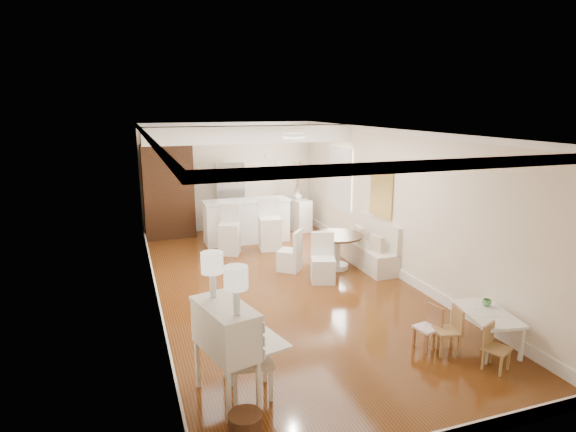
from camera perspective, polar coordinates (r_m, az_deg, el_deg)
room at (r=8.66m, az=-0.94°, el=4.72°), size 9.00×9.04×2.82m
secretary_bureau at (r=5.55m, az=-7.35°, el=-15.80°), size 1.09×1.10×1.14m
gustavian_armchair at (r=5.69m, az=-4.49°, el=-16.43°), size 0.57×0.57×0.89m
wicker_basket at (r=5.12m, az=-5.07°, el=-23.89°), size 0.37×0.37×0.34m
kids_table at (r=7.27m, az=22.35°, el=-12.29°), size 0.76×1.07×0.49m
kids_chair_a at (r=6.89m, az=18.34°, el=-12.71°), size 0.37×0.37×0.64m
kids_chair_b at (r=6.93m, az=16.17°, el=-12.55°), size 0.34×0.34×0.60m
kids_chair_c at (r=6.70m, az=23.53°, el=-14.17°), size 0.38×0.38×0.59m
banquette at (r=9.90m, az=9.57°, el=-3.23°), size 0.52×1.60×0.98m
dining_table at (r=9.75m, az=5.80°, el=-4.22°), size 1.36×1.36×0.70m
slip_chair_near at (r=8.98m, az=4.18°, el=-5.02°), size 0.55×0.56×0.91m
slip_chair_far at (r=9.56m, az=0.17°, el=-4.10°), size 0.57×0.57×0.83m
breakfast_counter at (r=11.58m, az=-4.92°, el=-0.58°), size 2.05×0.65×1.03m
bar_stool_left at (r=10.66m, az=-6.97°, el=-1.64°), size 0.57×0.57×1.10m
bar_stool_right at (r=10.91m, az=-2.17°, el=-1.00°), size 0.54×0.54×1.18m
pantry_cabinet at (r=12.22m, az=-14.00°, el=2.84°), size 1.20×0.60×2.30m
fridge at (r=12.54m, az=-5.26°, el=2.27°), size 0.75×0.65×1.80m
sideboard at (r=12.68m, az=1.16°, el=0.21°), size 0.52×0.92×0.83m
pencil_cup at (r=7.37m, az=22.49°, el=-9.47°), size 0.16×0.16×0.10m
branch_vase at (r=12.56m, az=1.15°, el=2.52°), size 0.26×0.26×0.22m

